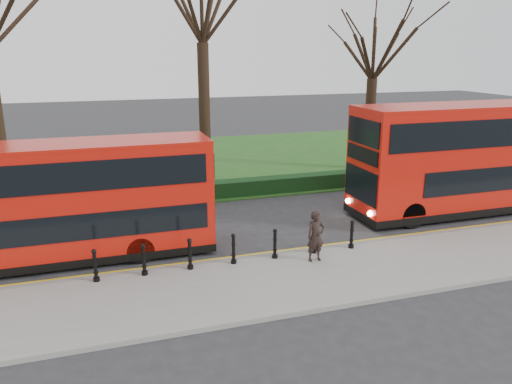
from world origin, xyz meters
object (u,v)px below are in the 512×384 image
object	(u,v)px
bollard_row	(234,249)
pedestrian	(316,236)
bus_lead	(58,204)
bus_rear	(482,158)

from	to	relation	value
bollard_row	pedestrian	xyz separation A→B (m)	(2.68, -0.63, 0.37)
bus_lead	pedestrian	size ratio (longest dim) A/B	5.89
bollard_row	bus_lead	xyz separation A→B (m)	(-5.42, 2.35, 1.40)
bus_lead	bus_rear	xyz separation A→B (m)	(17.60, 0.33, 0.36)
bollard_row	bus_rear	xyz separation A→B (m)	(12.18, 2.68, 1.76)
bus_rear	pedestrian	size ratio (longest dim) A/B	6.91
bus_rear	pedestrian	distance (m)	10.15
bollard_row	pedestrian	distance (m)	2.78
bollard_row	pedestrian	world-z (taller)	pedestrian
bus_lead	bus_rear	world-z (taller)	bus_rear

